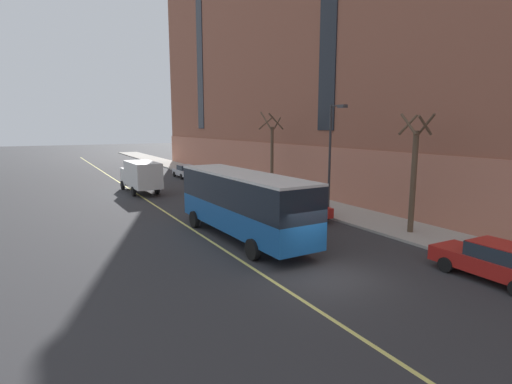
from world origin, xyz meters
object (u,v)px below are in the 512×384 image
object	(u,v)px
street_tree_far_uptown	(272,153)
street_lamp	(332,149)
city_bus	(242,201)
street_tree_mid_block	(414,172)
parked_car_red_2	(495,261)
parked_car_black_0	(246,190)
parked_car_red_4	(303,206)
box_truck	(141,175)
parked_car_silver_1	(185,171)

from	to	relation	value
street_tree_far_uptown	street_lamp	world-z (taller)	street_lamp
city_bus	street_tree_mid_block	bearing A→B (deg)	-23.22
parked_car_red_2	street_lamp	xyz separation A→B (m)	(1.70, 12.17, 3.82)
street_lamp	parked_car_black_0	bearing A→B (deg)	102.50
parked_car_red_4	box_truck	world-z (taller)	box_truck
parked_car_black_0	street_lamp	bearing A→B (deg)	-77.50
box_truck	parked_car_red_4	bearing A→B (deg)	-65.52
parked_car_red_4	street_lamp	world-z (taller)	street_lamp
parked_car_black_0	parked_car_silver_1	distance (m)	15.88
parked_car_silver_1	box_truck	size ratio (longest dim) A/B	0.59
parked_car_silver_1	street_lamp	world-z (taller)	street_lamp
parked_car_silver_1	street_lamp	size ratio (longest dim) A/B	0.58
city_bus	parked_car_red_4	size ratio (longest dim) A/B	2.40
city_bus	parked_car_silver_1	bearing A→B (deg)	77.45
city_bus	parked_car_red_4	xyz separation A→B (m)	(5.85, 2.58, -1.32)
street_lamp	parked_car_red_4	bearing A→B (deg)	164.51
box_truck	street_lamp	world-z (taller)	street_lamp
parked_car_silver_1	parked_car_red_4	world-z (taller)	same
parked_car_red_2	street_tree_mid_block	world-z (taller)	street_tree_mid_block
parked_car_red_4	street_tree_mid_block	bearing A→B (deg)	-65.25
city_bus	street_tree_mid_block	world-z (taller)	street_tree_mid_block
parked_car_black_0	parked_car_red_4	bearing A→B (deg)	-89.90
city_bus	street_lamp	bearing A→B (deg)	14.81
parked_car_silver_1	parked_car_red_2	xyz separation A→B (m)	(0.13, -36.77, 0.00)
box_truck	street_tree_mid_block	xyz separation A→B (m)	(9.99, -21.86, 1.90)
parked_car_red_4	street_tree_mid_block	world-z (taller)	street_tree_mid_block
parked_car_silver_1	parked_car_black_0	bearing A→B (deg)	-90.35
parked_car_silver_1	street_tree_far_uptown	world-z (taller)	street_tree_far_uptown
parked_car_red_2	box_truck	size ratio (longest dim) A/B	0.65
parked_car_red_4	street_tree_far_uptown	world-z (taller)	street_tree_far_uptown
parked_car_black_0	box_truck	bearing A→B (deg)	133.90
city_bus	parked_car_black_0	xyz separation A→B (m)	(5.84, 10.77, -1.32)
box_truck	street_lamp	distance (m)	18.62
parked_car_black_0	box_truck	distance (m)	10.20
box_truck	street_lamp	size ratio (longest dim) A/B	0.98
parked_car_red_2	street_tree_far_uptown	bearing A→B (deg)	82.89
parked_car_silver_1	box_truck	xyz separation A→B (m)	(-7.14, -8.56, 0.89)
city_bus	parked_car_red_2	xyz separation A→B (m)	(6.07, -10.12, -1.32)
parked_car_red_2	box_truck	distance (m)	29.15
parked_car_black_0	parked_car_red_2	distance (m)	20.89
parked_car_red_2	parked_car_red_4	xyz separation A→B (m)	(-0.22, 12.70, -0.00)
parked_car_silver_1	parked_car_red_4	distance (m)	24.07
city_bus	street_tree_far_uptown	size ratio (longest dim) A/B	1.52
parked_car_red_2	box_truck	xyz separation A→B (m)	(-7.28, 28.21, 0.89)
parked_car_red_4	street_tree_far_uptown	xyz separation A→B (m)	(2.90, 8.80, 2.98)
parked_car_red_4	street_tree_far_uptown	distance (m)	9.73
parked_car_red_2	parked_car_red_4	size ratio (longest dim) A/B	1.03
box_truck	street_tree_mid_block	bearing A→B (deg)	-65.44
parked_car_red_4	street_tree_mid_block	distance (m)	7.53
parked_car_black_0	parked_car_red_2	world-z (taller)	same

